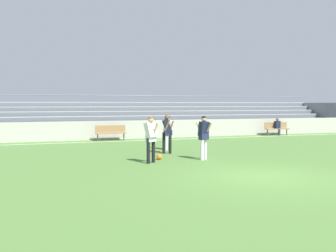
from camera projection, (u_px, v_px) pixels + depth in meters
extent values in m
plane|color=#517A38|center=(263.00, 177.00, 11.10)|extent=(160.00, 160.00, 0.00)
cube|color=white|center=(150.00, 140.00, 22.34)|extent=(44.00, 0.12, 0.01)
cube|color=#BCB7AD|center=(145.00, 129.00, 23.51)|extent=(48.00, 0.16, 1.13)
cube|color=#B2B2B7|center=(180.00, 131.00, 25.68)|extent=(27.30, 0.36, 0.08)
cube|color=slate|center=(181.00, 133.00, 25.50)|extent=(27.30, 0.04, 0.33)
cube|color=#B2B2B7|center=(176.00, 126.00, 26.31)|extent=(27.30, 0.36, 0.08)
cube|color=slate|center=(177.00, 128.00, 26.13)|extent=(27.30, 0.04, 0.33)
cube|color=#B2B2B7|center=(173.00, 121.00, 26.94)|extent=(27.30, 0.36, 0.08)
cube|color=slate|center=(174.00, 123.00, 26.76)|extent=(27.30, 0.04, 0.33)
cube|color=#B2B2B7|center=(170.00, 116.00, 27.56)|extent=(27.30, 0.36, 0.08)
cube|color=slate|center=(171.00, 118.00, 27.38)|extent=(27.30, 0.04, 0.33)
cube|color=#B2B2B7|center=(167.00, 111.00, 28.19)|extent=(27.30, 0.36, 0.08)
cube|color=slate|center=(168.00, 113.00, 28.01)|extent=(27.30, 0.04, 0.33)
cube|color=#B2B2B7|center=(164.00, 107.00, 28.82)|extent=(27.30, 0.36, 0.08)
cube|color=slate|center=(165.00, 109.00, 28.64)|extent=(27.30, 0.04, 0.33)
cube|color=#B2B2B7|center=(161.00, 103.00, 29.44)|extent=(27.30, 0.36, 0.08)
cube|color=slate|center=(162.00, 105.00, 29.26)|extent=(27.30, 0.04, 0.33)
cube|color=slate|center=(318.00, 116.00, 32.01)|extent=(0.20, 4.47, 2.28)
cylinder|color=slate|center=(160.00, 96.00, 29.64)|extent=(27.30, 0.06, 0.06)
cube|color=#99754C|center=(277.00, 129.00, 25.78)|extent=(1.80, 0.40, 0.06)
cube|color=#99754C|center=(276.00, 125.00, 25.93)|extent=(1.80, 0.05, 0.40)
cylinder|color=#47474C|center=(268.00, 132.00, 25.53)|extent=(0.07, 0.07, 0.45)
cylinder|color=#47474C|center=(287.00, 132.00, 26.05)|extent=(0.07, 0.07, 0.45)
cube|color=#99754C|center=(111.00, 133.00, 21.97)|extent=(1.80, 0.40, 0.06)
cube|color=#99754C|center=(110.00, 129.00, 22.12)|extent=(1.80, 0.05, 0.40)
cylinder|color=#47474C|center=(98.00, 137.00, 21.73)|extent=(0.07, 0.07, 0.45)
cylinder|color=#47474C|center=(124.00, 137.00, 22.24)|extent=(0.07, 0.07, 0.45)
cylinder|color=#2D2D38|center=(279.00, 132.00, 25.58)|extent=(0.16, 0.16, 0.45)
cube|color=#191E38|center=(277.00, 125.00, 25.76)|extent=(0.36, 0.24, 0.52)
sphere|color=brown|center=(277.00, 119.00, 25.74)|extent=(0.21, 0.21, 0.21)
cylinder|color=black|center=(148.00, 151.00, 13.55)|extent=(0.13, 0.13, 0.94)
cylinder|color=black|center=(153.00, 150.00, 13.80)|extent=(0.13, 0.13, 0.94)
cube|color=white|center=(151.00, 138.00, 13.65)|extent=(0.42, 0.35, 0.24)
cube|color=white|center=(151.00, 130.00, 13.63)|extent=(0.51, 0.51, 0.60)
cylinder|color=#D6A884|center=(146.00, 129.00, 13.74)|extent=(0.18, 0.28, 0.51)
cylinder|color=#D6A884|center=(155.00, 129.00, 13.52)|extent=(0.18, 0.28, 0.51)
sphere|color=#D6A884|center=(151.00, 120.00, 13.61)|extent=(0.21, 0.21, 0.21)
sphere|color=brown|center=(151.00, 119.00, 13.61)|extent=(0.20, 0.20, 0.20)
cylinder|color=white|center=(205.00, 148.00, 14.59)|extent=(0.13, 0.13, 0.93)
cylinder|color=white|center=(202.00, 148.00, 14.39)|extent=(0.13, 0.13, 0.93)
cube|color=#232847|center=(204.00, 137.00, 14.47)|extent=(0.41, 0.31, 0.24)
cube|color=#191E38|center=(204.00, 129.00, 14.45)|extent=(0.45, 0.40, 0.59)
cylinder|color=#D6A884|center=(209.00, 128.00, 14.39)|extent=(0.17, 0.36, 0.47)
cylinder|color=#D6A884|center=(199.00, 128.00, 14.51)|extent=(0.17, 0.36, 0.47)
sphere|color=#D6A884|center=(204.00, 119.00, 14.43)|extent=(0.21, 0.21, 0.21)
sphere|color=black|center=(204.00, 119.00, 14.43)|extent=(0.20, 0.20, 0.20)
cylinder|color=black|center=(164.00, 143.00, 16.31)|extent=(0.13, 0.13, 0.93)
cylinder|color=black|center=(170.00, 143.00, 16.29)|extent=(0.13, 0.13, 0.93)
cube|color=#232847|center=(167.00, 133.00, 16.27)|extent=(0.27, 0.39, 0.24)
cube|color=#191E38|center=(167.00, 126.00, 16.26)|extent=(0.45, 0.44, 0.60)
cylinder|color=brown|center=(167.00, 125.00, 16.45)|extent=(0.29, 0.12, 0.51)
cylinder|color=brown|center=(167.00, 125.00, 16.06)|extent=(0.29, 0.12, 0.51)
sphere|color=brown|center=(167.00, 117.00, 16.23)|extent=(0.21, 0.21, 0.21)
sphere|color=brown|center=(167.00, 117.00, 16.23)|extent=(0.20, 0.20, 0.20)
cylinder|color=white|center=(170.00, 141.00, 17.74)|extent=(0.13, 0.13, 0.82)
cylinder|color=white|center=(166.00, 141.00, 17.53)|extent=(0.13, 0.13, 0.82)
cube|color=#232847|center=(168.00, 133.00, 17.61)|extent=(0.42, 0.36, 0.24)
cube|color=white|center=(168.00, 127.00, 17.59)|extent=(0.50, 0.48, 0.60)
cylinder|color=#A87A5B|center=(172.00, 126.00, 17.48)|extent=(0.19, 0.27, 0.51)
cylinder|color=#A87A5B|center=(165.00, 126.00, 17.70)|extent=(0.19, 0.27, 0.51)
sphere|color=#A87A5B|center=(168.00, 119.00, 17.57)|extent=(0.21, 0.21, 0.21)
sphere|color=black|center=(168.00, 118.00, 17.57)|extent=(0.20, 0.20, 0.20)
sphere|color=orange|center=(159.00, 157.00, 14.53)|extent=(0.22, 0.22, 0.22)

